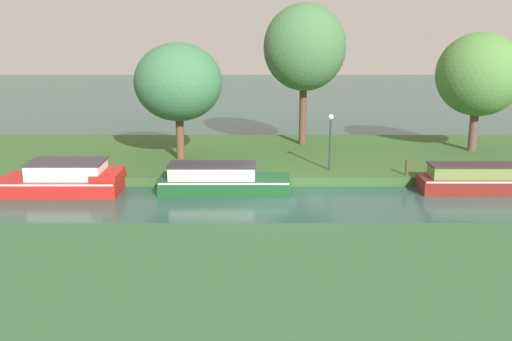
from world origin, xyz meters
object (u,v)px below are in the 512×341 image
lamp_post (330,134)px  mooring_post_near (406,168)px  willow_tree_right (478,75)px  maroon_barge (483,179)px  red_narrowboat (64,179)px  willow_tree_centre (304,48)px  forest_cruiser (220,180)px  willow_tree_left (177,82)px

lamp_post → mooring_post_near: lamp_post is taller
willow_tree_right → mooring_post_near: willow_tree_right is taller
maroon_barge → mooring_post_near: (-2.89, 1.20, 0.21)m
willow_tree_right → red_narrowboat: bearing=-161.8°
willow_tree_centre → lamp_post: 6.60m
maroon_barge → red_narrowboat: (-17.22, -0.00, 0.02)m
willow_tree_right → lamp_post: (-7.83, -4.08, -2.27)m
maroon_barge → lamp_post: 6.63m
forest_cruiser → lamp_post: 5.39m
maroon_barge → willow_tree_left: bearing=161.2°
willow_tree_centre → mooring_post_near: size_ratio=11.22×
forest_cruiser → willow_tree_centre: bearing=62.8°
forest_cruiser → willow_tree_right: (12.54, 6.23, 3.77)m
red_narrowboat → lamp_post: lamp_post is taller
willow_tree_left → willow_tree_centre: size_ratio=0.74×
willow_tree_left → willow_tree_right: 14.86m
red_narrowboat → willow_tree_left: (4.20, 4.43, 3.53)m
maroon_barge → mooring_post_near: maroon_barge is taller
forest_cruiser → lamp_post: (4.71, 2.15, 1.51)m
willow_tree_left → mooring_post_near: 11.14m
willow_tree_left → forest_cruiser: bearing=-63.5°
red_narrowboat → mooring_post_near: size_ratio=7.43×
mooring_post_near → willow_tree_left: bearing=162.3°
red_narrowboat → maroon_barge: bearing=0.0°
maroon_barge → lamp_post: size_ratio=2.11×
willow_tree_left → lamp_post: size_ratio=2.21×
willow_tree_right → forest_cruiser: bearing=-153.6°
forest_cruiser → lamp_post: bearing=24.5°
red_narrowboat → mooring_post_near: (14.32, 1.20, 0.19)m
forest_cruiser → willow_tree_centre: (3.95, 7.67, 5.04)m
willow_tree_left → mooring_post_near: (10.12, -3.23, -3.34)m
forest_cruiser → mooring_post_near: size_ratio=8.04×
red_narrowboat → lamp_post: 11.42m
red_narrowboat → willow_tree_right: 20.29m
maroon_barge → willow_tree_right: size_ratio=0.89×
red_narrowboat → willow_tree_centre: size_ratio=0.66×
forest_cruiser → maroon_barge: bearing=0.0°
lamp_post → willow_tree_left: bearing=161.7°
red_narrowboat → willow_tree_centre: bearing=36.5°
forest_cruiser → red_narrowboat: bearing=-180.0°
red_narrowboat → lamp_post: (11.12, 2.15, 1.46)m
mooring_post_near → red_narrowboat: bearing=-175.2°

